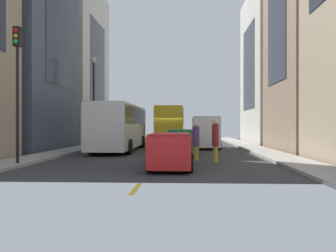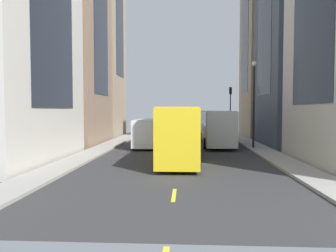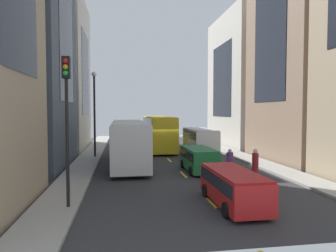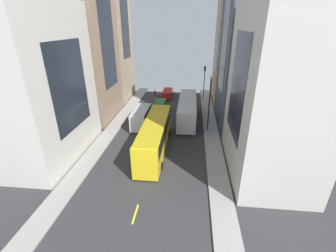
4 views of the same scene
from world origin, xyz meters
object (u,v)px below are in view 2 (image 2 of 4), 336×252
(city_bus_white, at_px, (216,124))
(traffic_light_near_corner, at_px, (230,102))
(streetcar_yellow, at_px, (179,129))
(pedestrian_crossing_near, at_px, (166,129))
(delivery_van_white, at_px, (147,131))
(car_green_1, at_px, (170,133))
(pedestrian_waiting_curb, at_px, (159,128))
(car_red_0, at_px, (176,129))

(city_bus_white, xyz_separation_m, traffic_light_near_corner, (-2.81, -10.73, 2.46))
(streetcar_yellow, distance_m, pedestrian_crossing_near, 17.26)
(delivery_van_white, bearing_deg, pedestrian_crossing_near, -95.66)
(city_bus_white, relative_size, car_green_1, 2.61)
(pedestrian_waiting_curb, bearing_deg, car_green_1, 132.18)
(city_bus_white, height_order, car_green_1, city_bus_white)
(streetcar_yellow, relative_size, pedestrian_waiting_curb, 5.55)
(car_red_0, relative_size, car_green_1, 1.07)
(streetcar_yellow, height_order, delivery_van_white, streetcar_yellow)
(streetcar_yellow, bearing_deg, traffic_light_near_corner, -107.09)
(city_bus_white, distance_m, pedestrian_crossing_near, 9.35)
(pedestrian_crossing_near, bearing_deg, delivery_van_white, -72.80)
(city_bus_white, distance_m, car_red_0, 12.00)
(car_green_1, bearing_deg, pedestrian_crossing_near, -79.47)
(car_red_0, bearing_deg, delivery_van_white, 81.01)
(city_bus_white, xyz_separation_m, streetcar_yellow, (3.44, 9.59, 0.12))
(streetcar_yellow, height_order, car_red_0, streetcar_yellow)
(pedestrian_waiting_curb, bearing_deg, pedestrian_crossing_near, 150.85)
(car_green_1, distance_m, pedestrian_crossing_near, 4.09)
(pedestrian_waiting_curb, distance_m, traffic_light_near_corner, 9.96)
(delivery_van_white, xyz_separation_m, traffic_light_near_corner, (-9.31, -13.66, 2.96))
(delivery_van_white, relative_size, car_red_0, 1.18)
(traffic_light_near_corner, bearing_deg, city_bus_white, 75.32)
(traffic_light_near_corner, bearing_deg, car_red_0, -3.51)
(delivery_van_white, relative_size, pedestrian_crossing_near, 2.71)
(streetcar_yellow, relative_size, car_red_0, 2.58)
(delivery_van_white, distance_m, traffic_light_near_corner, 16.79)
(car_red_0, distance_m, car_green_1, 7.66)
(car_red_0, relative_size, pedestrian_crossing_near, 2.30)
(car_green_1, bearing_deg, city_bus_white, 143.34)
(pedestrian_crossing_near, xyz_separation_m, traffic_light_near_corner, (-8.27, -3.20, 3.39))
(car_red_0, xyz_separation_m, car_green_1, (0.45, 7.65, 0.04))
(pedestrian_crossing_near, xyz_separation_m, pedestrian_waiting_curb, (0.93, -1.27, 0.10))
(delivery_van_white, xyz_separation_m, pedestrian_crossing_near, (-1.04, -10.46, -0.44))
(streetcar_yellow, height_order, pedestrian_waiting_curb, streetcar_yellow)
(car_green_1, bearing_deg, car_red_0, -93.35)
(car_red_0, relative_size, traffic_light_near_corner, 0.75)
(delivery_van_white, relative_size, traffic_light_near_corner, 0.89)
(city_bus_white, xyz_separation_m, car_red_0, (4.27, -11.16, -1.10))
(delivery_van_white, bearing_deg, city_bus_white, -155.70)
(traffic_light_near_corner, bearing_deg, car_green_1, 43.79)
(car_green_1, xyz_separation_m, pedestrian_waiting_curb, (1.68, -5.28, 0.23))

